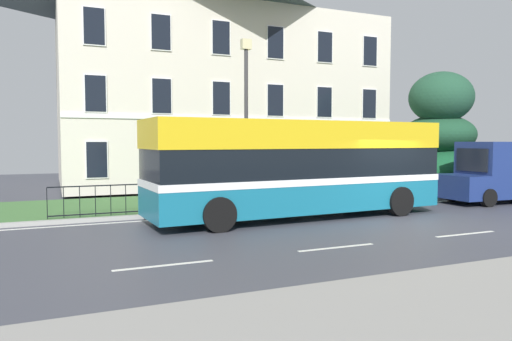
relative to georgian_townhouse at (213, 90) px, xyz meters
The scene contains 8 objects.
ground_plane 15.71m from the georgian_townhouse, 85.22° to the right, with size 60.00×56.00×0.18m.
georgian_townhouse is the anchor object (origin of this frame).
iron_verge_railing 12.27m from the georgian_townhouse, 90.00° to the right, with size 17.89×0.04×0.97m.
evergreen_tree 12.91m from the georgian_townhouse, 49.30° to the right, with size 3.93×3.93×5.73m.
single_decker_bus 13.95m from the georgian_townhouse, 96.55° to the right, with size 9.83×2.98×3.07m.
white_panel_van 16.03m from the georgian_townhouse, 57.99° to the right, with size 5.50×2.19×2.42m.
street_lamp_post 11.04m from the georgian_townhouse, 101.93° to the right, with size 0.36×0.24×5.99m.
litter_bin 11.80m from the georgian_townhouse, 93.38° to the right, with size 0.51×0.51×1.16m.
Camera 1 is at (-9.97, -10.98, 2.46)m, focal length 33.28 mm.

